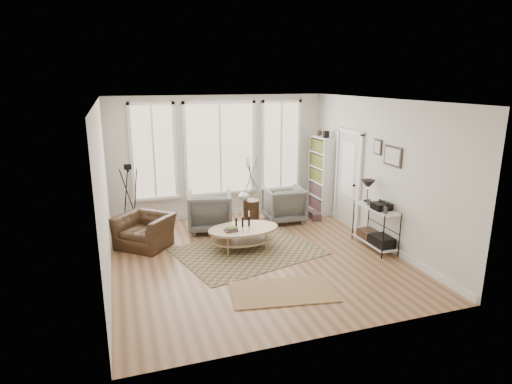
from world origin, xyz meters
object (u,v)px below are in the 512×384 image
object	(u,v)px
coffee_table	(243,233)
accent_chair	(145,231)
armchair_right	(284,204)
armchair_left	(210,211)
low_shelf	(375,223)
side_table	(251,192)
bookcase	(321,175)

from	to	relation	value
coffee_table	accent_chair	xyz separation A→B (m)	(-1.82, 0.77, -0.02)
accent_chair	armchair_right	bearing A→B (deg)	50.42
coffee_table	accent_chair	bearing A→B (deg)	157.17
armchair_left	low_shelf	bearing A→B (deg)	156.56
low_shelf	side_table	size ratio (longest dim) A/B	0.84
armchair_left	side_table	size ratio (longest dim) A/B	0.61
armchair_left	accent_chair	size ratio (longest dim) A/B	0.96
coffee_table	low_shelf	bearing A→B (deg)	-16.24
accent_chair	side_table	bearing A→B (deg)	55.46
bookcase	coffee_table	bearing A→B (deg)	-144.97
bookcase	low_shelf	bearing A→B (deg)	-91.28
armchair_right	side_table	bearing A→B (deg)	-2.91
accent_chair	bookcase	bearing A→B (deg)	52.82
low_shelf	accent_chair	xyz separation A→B (m)	(-4.32, 1.49, -0.19)
coffee_table	side_table	bearing A→B (deg)	66.70
low_shelf	armchair_left	size ratio (longest dim) A/B	1.37
armchair_left	armchair_right	xyz separation A→B (m)	(1.79, 0.07, -0.03)
bookcase	coffee_table	size ratio (longest dim) A/B	1.43
coffee_table	accent_chair	size ratio (longest dim) A/B	1.44
bookcase	armchair_left	bearing A→B (deg)	-170.63
side_table	accent_chair	world-z (taller)	side_table
coffee_table	bookcase	bearing A→B (deg)	35.03
low_shelf	armchair_right	xyz separation A→B (m)	(-1.09, 2.11, -0.10)
armchair_right	side_table	distance (m)	0.86
armchair_right	side_table	world-z (taller)	side_table
coffee_table	side_table	size ratio (longest dim) A/B	0.92
coffee_table	armchair_left	bearing A→B (deg)	105.92
bookcase	armchair_left	xyz separation A→B (m)	(-2.93, -0.48, -0.52)
low_shelf	coffee_table	xyz separation A→B (m)	(-2.50, 0.73, -0.17)
bookcase	low_shelf	size ratio (longest dim) A/B	1.58
low_shelf	coffee_table	bearing A→B (deg)	163.76
bookcase	armchair_left	size ratio (longest dim) A/B	2.16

